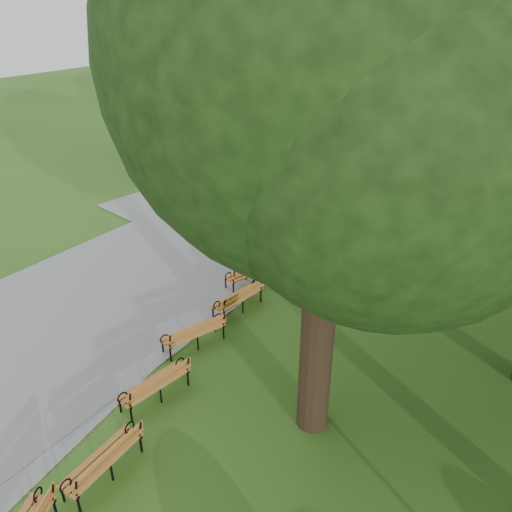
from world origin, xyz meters
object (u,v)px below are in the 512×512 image
Objects in this scene: dirt_mound at (429,285)px; bench_2 at (154,384)px; bench_1 at (102,460)px; bench_9 at (349,199)px; bench_6 at (285,247)px; lamp_post at (285,148)px; bench_4 at (237,298)px; bench_5 at (250,272)px; bench_8 at (344,215)px; bench_3 at (193,332)px; lawn_tree_2 at (404,6)px; kiosk at (239,149)px; lawn_tree_0 at (336,60)px; person at (238,256)px; bench_7 at (313,231)px.

dirt_mound is 1.28× the size of bench_2.
bench_9 is at bearing -175.20° from bench_1.
lamp_post is at bearing -148.15° from bench_6.
bench_5 is (-0.54, 1.52, 0.00)m from bench_4.
lamp_post reaches higher than bench_8.
bench_1 is 4.39m from bench_3.
bench_8 and bench_9 have the same top height.
bench_2 is 2.14m from bench_3.
bench_9 is at bearing -156.57° from bench_3.
bench_9 is 8.19m from lawn_tree_2.
kiosk is 4.32m from lamp_post.
lamp_post reaches higher than dirt_mound.
kiosk is 2.33× the size of bench_2.
lawn_tree_0 is (11.23, -13.57, 6.24)m from kiosk.
bench_9 is at bearing -178.55° from bench_6.
bench_1 is 1.00× the size of bench_4.
bench_1 is 14.05m from bench_8.
lawn_tree_2 is (2.01, 3.97, 7.74)m from bench_6.
bench_4 is 11.04m from lawn_tree_2.
lawn_tree_2 reaches higher than bench_3.
bench_4 is at bearing 144.34° from lawn_tree_0.
lamp_post is at bearing -107.78° from bench_8.
kiosk reaches higher than bench_9.
kiosk is at bearing -142.03° from bench_2.
bench_9 is (-0.47, 11.57, 0.00)m from bench_3.
bench_1 is at bearing 32.57° from bench_5.
bench_4 is (-1.14, 6.33, 0.00)m from bench_1.
person is at bearing -45.80° from kiosk.
bench_2 is 1.00× the size of bench_5.
kiosk reaches higher than bench_2.
bench_2 and bench_9 have the same top height.
person is 0.82× the size of bench_6.
bench_8 is (0.59, 6.16, 0.00)m from bench_5.
lamp_post is 1.81× the size of bench_7.
bench_1 is at bearing 18.86° from bench_4.
bench_1 and bench_3 have the same top height.
dirt_mound is 5.95m from bench_8.
bench_7 is (-1.41, 11.89, 0.00)m from bench_1.
bench_8 is (0.56, 3.93, 0.00)m from bench_6.
bench_1 is 6.43m from bench_4.
bench_7 is at bearing 4.77° from bench_9.
kiosk is 14.76m from bench_3.
bench_6 is (-0.51, 3.75, 0.00)m from bench_4.
lamp_post is at bearing 122.43° from lawn_tree_0.
bench_7 is (-0.78, 9.73, 0.00)m from bench_2.
bench_8 is (7.32, -3.05, -0.95)m from kiosk.
lawn_tree_2 is (-3.13, 3.85, 7.77)m from dirt_mound.
lawn_tree_0 reaches higher than bench_1.
lamp_post reaches higher than bench_9.
bench_2 is (-0.64, 2.17, 0.00)m from bench_1.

